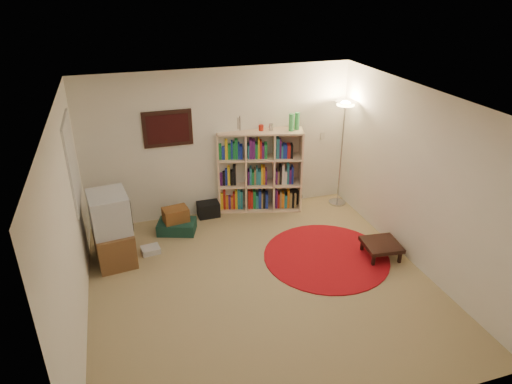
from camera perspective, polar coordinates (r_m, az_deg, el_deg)
The scene contains 11 objects.
room at distance 5.67m, azimuth 0.17°, elevation -1.04°, with size 4.54×4.54×2.54m.
bookshelf at distance 7.93m, azimuth 0.31°, elevation 2.58°, with size 1.51×0.77×1.74m.
floor_lamp at distance 7.93m, azimuth 10.97°, elevation 8.85°, with size 0.44×0.44×1.90m.
floor_fan at distance 8.15m, azimuth 4.65°, elevation -0.80°, with size 0.33×0.18×0.37m.
tv_stand at distance 6.83m, azimuth -17.53°, elevation -4.45°, with size 0.60×0.79×1.07m.
dvd_box at distance 7.11m, azimuth -13.04°, elevation -7.06°, with size 0.29×0.25×0.09m.
suitcase at distance 7.53m, azimuth -9.86°, elevation -4.29°, with size 0.69×0.56×0.19m.
wicker_basket at distance 7.46m, azimuth -10.01°, elevation -2.80°, with size 0.43×0.33×0.22m.
duffel_bag at distance 7.95m, azimuth -6.01°, elevation -2.09°, with size 0.37×0.31×0.26m.
red_rug at distance 6.93m, azimuth 8.75°, elevation -7.93°, with size 1.86×1.86×0.02m.
side_table at distance 7.00m, azimuth 15.40°, elevation -6.42°, with size 0.56×0.56×0.24m.
Camera 1 is at (-1.59, -4.78, 3.80)m, focal length 32.00 mm.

